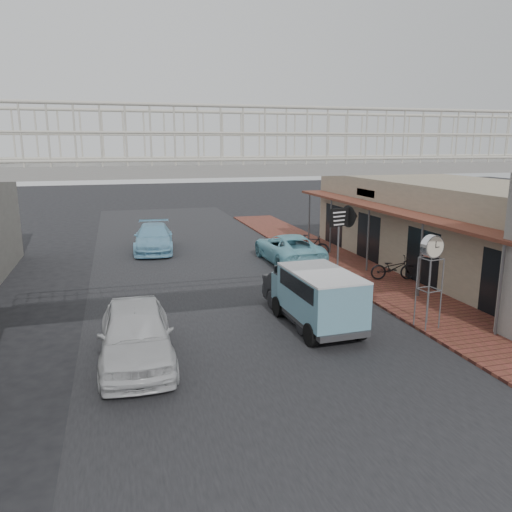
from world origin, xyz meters
TOP-DOWN VIEW (x-y plane):
  - ground at (0.00, 0.00)m, footprint 120.00×120.00m
  - road_strip at (0.00, 0.00)m, footprint 10.00×60.00m
  - sidewalk at (6.50, 3.00)m, footprint 3.00×40.00m
  - shophouse_row at (10.97, 4.00)m, footprint 7.20×18.00m
  - footbridge at (0.00, -4.00)m, footprint 16.40×2.40m
  - white_hatchback at (-3.45, -1.85)m, footprint 1.96×4.69m
  - dark_sedan at (2.04, 0.02)m, footprint 1.75×4.49m
  - angkot_curb at (4.20, 7.91)m, footprint 2.39×5.03m
  - angkot_far at (-1.90, 12.31)m, footprint 2.43×5.05m
  - angkot_van at (2.09, -0.84)m, footprint 1.90×3.89m
  - motorcycle_near at (7.22, 3.32)m, footprint 1.98×1.08m
  - motorcycle_far at (5.53, 8.27)m, footprint 1.87×1.34m
  - street_clock at (5.30, -1.87)m, footprint 0.73×0.63m
  - arrow_sign at (6.63, 6.20)m, footprint 1.69×1.12m

SIDE VIEW (x-z plane):
  - ground at x=0.00m, z-range 0.00..0.00m
  - road_strip at x=0.00m, z-range 0.00..0.01m
  - sidewalk at x=6.50m, z-range 0.00..0.10m
  - motorcycle_near at x=7.22m, z-range 0.10..1.09m
  - motorcycle_far at x=5.53m, z-range 0.10..1.21m
  - angkot_curb at x=4.20m, z-range 0.00..1.39m
  - angkot_far at x=-1.90m, z-range 0.00..1.42m
  - dark_sedan at x=2.04m, z-range 0.00..1.46m
  - white_hatchback at x=-3.45m, z-range 0.00..1.59m
  - angkot_van at x=2.09m, z-range 0.25..2.13m
  - shophouse_row at x=10.97m, z-range 0.01..4.01m
  - arrow_sign at x=6.63m, z-range 0.96..3.76m
  - street_clock at x=5.30m, z-range 1.05..3.95m
  - footbridge at x=0.00m, z-range 0.01..6.35m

